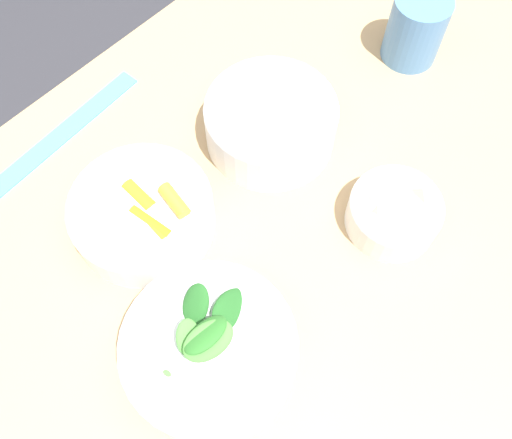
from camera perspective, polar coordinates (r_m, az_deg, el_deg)
name	(u,v)px	position (r m, az deg, el deg)	size (l,w,h in m)	color
ground_plane	(252,380)	(1.40, -0.43, -15.75)	(10.00, 10.00, 0.00)	#2D2D33
dining_table	(249,292)	(0.80, -0.72, -7.22)	(1.32, 0.79, 0.72)	tan
bowl_carrots	(143,213)	(0.71, -11.25, 0.66)	(0.18, 0.18, 0.06)	white
bowl_greens	(210,350)	(0.63, -4.64, -12.88)	(0.19, 0.19, 0.11)	white
bowl_beans_hotdog	(271,124)	(0.77, 1.47, 9.56)	(0.18, 0.18, 0.07)	silver
bowl_cookies	(394,212)	(0.72, 13.65, 0.72)	(0.12, 0.12, 0.05)	silver
ruler	(50,145)	(0.84, -19.92, 7.07)	(0.31, 0.05, 0.00)	#4C99E0
cup	(416,29)	(0.88, 15.68, 17.88)	(0.08, 0.08, 0.10)	#4C7FB7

